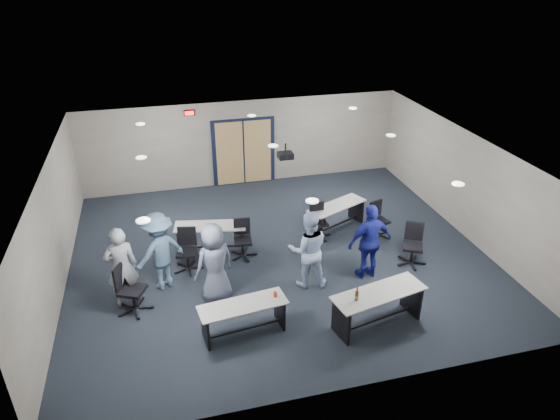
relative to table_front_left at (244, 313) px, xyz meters
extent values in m
plane|color=black|center=(1.38, 2.65, -0.48)|extent=(10.00, 10.00, 0.00)
cube|color=gray|center=(1.38, 7.15, 0.87)|extent=(10.00, 0.04, 2.70)
cube|color=gray|center=(1.38, -1.85, 0.87)|extent=(10.00, 0.04, 2.70)
cube|color=gray|center=(-3.62, 2.65, 0.87)|extent=(0.04, 9.00, 2.70)
cube|color=gray|center=(6.38, 2.65, 0.87)|extent=(0.04, 9.00, 2.70)
cube|color=silver|center=(1.38, 2.65, 2.22)|extent=(10.00, 9.00, 0.04)
cube|color=black|center=(1.38, 7.12, 0.57)|extent=(2.00, 0.06, 2.20)
cube|color=#AA844D|center=(0.93, 7.10, 0.57)|extent=(0.85, 0.04, 2.05)
cube|color=#AA844D|center=(1.83, 7.10, 0.57)|extent=(0.85, 0.04, 2.05)
cube|color=black|center=(-0.22, 7.10, 1.97)|extent=(0.32, 0.05, 0.18)
cube|color=#FF0C0C|center=(-0.22, 7.07, 1.97)|extent=(0.26, 0.02, 0.12)
cylinder|color=black|center=(1.68, 3.15, 2.10)|extent=(0.04, 0.04, 0.24)
cube|color=black|center=(1.68, 3.15, 1.92)|extent=(0.35, 0.30, 0.14)
cylinder|color=black|center=(1.68, 3.00, 1.92)|extent=(0.08, 0.03, 0.08)
cube|color=#B0AEA6|center=(-0.01, 0.00, 0.20)|extent=(1.77, 0.78, 0.03)
cube|color=black|center=(-0.76, -0.09, -0.14)|extent=(0.11, 0.52, 0.67)
cube|color=black|center=(0.75, 0.09, -0.14)|extent=(0.11, 0.52, 0.67)
cube|color=black|center=(-0.01, 0.00, -0.38)|extent=(1.52, 0.23, 0.04)
cylinder|color=red|center=(0.65, 0.08, 0.27)|extent=(0.08, 0.08, 0.11)
cube|color=#B0AEA6|center=(2.63, -0.41, 0.29)|extent=(2.02, 1.03, 0.03)
cube|color=black|center=(1.79, -0.58, -0.10)|extent=(0.17, 0.59, 0.75)
cube|color=black|center=(3.47, -0.23, -0.10)|extent=(0.17, 0.59, 0.75)
cube|color=black|center=(2.63, -0.41, -0.37)|extent=(1.69, 0.41, 0.04)
cube|color=#B0AEA6|center=(-0.22, 3.24, 0.22)|extent=(1.83, 0.90, 0.03)
cube|color=black|center=(-0.98, 3.38, -0.14)|extent=(0.15, 0.53, 0.68)
cube|color=black|center=(0.55, 3.09, -0.14)|extent=(0.15, 0.53, 0.68)
cube|color=black|center=(-0.22, 3.24, -0.38)|extent=(1.54, 0.33, 0.04)
cube|color=#B0AEA6|center=(3.21, 3.52, 0.21)|extent=(1.80, 1.23, 0.03)
cube|color=black|center=(2.52, 3.21, -0.14)|extent=(0.26, 0.50, 0.67)
cube|color=black|center=(3.91, 3.84, -0.14)|extent=(0.26, 0.50, 0.67)
cube|color=black|center=(3.21, 3.52, -0.38)|extent=(1.41, 0.67, 0.04)
imported|color=gray|center=(-2.25, 1.56, 0.44)|extent=(0.74, 0.55, 1.83)
imported|color=slate|center=(-0.37, 1.21, 0.44)|extent=(1.05, 0.89, 1.83)
imported|color=#C0D7FF|center=(1.69, 1.25, 0.44)|extent=(0.99, 0.83, 1.83)
imported|color=navy|center=(3.13, 1.22, 0.44)|extent=(1.12, 0.58, 1.83)
imported|color=#486483|center=(-1.46, 1.98, 0.44)|extent=(1.36, 1.17, 1.83)
camera|label=1|loc=(-1.23, -7.58, 6.23)|focal=32.00mm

